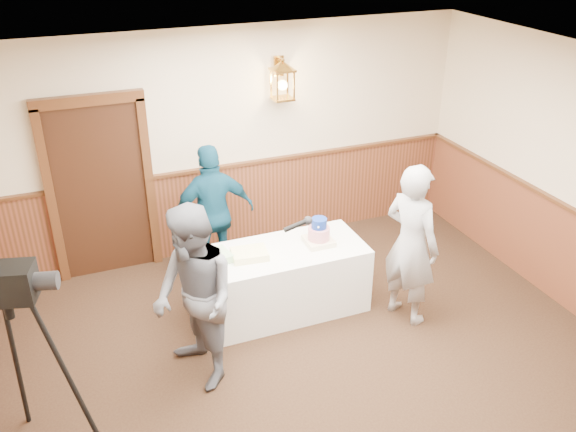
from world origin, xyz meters
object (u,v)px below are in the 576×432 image
at_px(assistant_p, 213,214).
at_px(display_table, 281,280).
at_px(tv_camera_rig, 27,380).
at_px(interviewer, 195,299).
at_px(sheet_cake_green, 213,258).
at_px(tiered_cake, 319,234).
at_px(sheet_cake_yellow, 250,254).
at_px(baker, 411,244).

bearing_deg(assistant_p, display_table, 115.22).
bearing_deg(assistant_p, tv_camera_rig, 44.08).
bearing_deg(interviewer, sheet_cake_green, 141.62).
xyz_separation_m(interviewer, tv_camera_rig, (-1.41, -0.45, -0.08)).
xyz_separation_m(tiered_cake, tv_camera_rig, (-2.94, -1.17, -0.06)).
distance_m(display_table, sheet_cake_yellow, 0.54).
bearing_deg(display_table, assistant_p, 117.15).
bearing_deg(tiered_cake, sheet_cake_yellow, 179.95).
distance_m(tiered_cake, sheet_cake_yellow, 0.78).
distance_m(sheet_cake_green, assistant_p, 0.91).
bearing_deg(sheet_cake_green, tiered_cake, -3.18).
relative_size(interviewer, baker, 1.01).
bearing_deg(display_table, tv_camera_rig, -154.74).
xyz_separation_m(display_table, baker, (1.20, -0.60, 0.51)).
bearing_deg(interviewer, tv_camera_rig, -84.63).
height_order(assistant_p, tv_camera_rig, tv_camera_rig).
distance_m(display_table, sheet_cake_green, 0.83).
bearing_deg(assistant_p, baker, 135.88).
bearing_deg(sheet_cake_green, baker, -18.53).
bearing_deg(baker, assistant_p, 27.39).
bearing_deg(baker, sheet_cake_green, 51.06).
xyz_separation_m(sheet_cake_yellow, assistant_p, (-0.12, 0.94, 0.05)).
distance_m(sheet_cake_yellow, sheet_cake_green, 0.37).
relative_size(display_table, sheet_cake_green, 5.26).
bearing_deg(tiered_cake, interviewer, -154.82).
distance_m(sheet_cake_yellow, assistant_p, 0.95).
relative_size(display_table, tiered_cake, 5.99).
distance_m(display_table, tiered_cake, 0.65).
bearing_deg(tv_camera_rig, interviewer, 32.70).
relative_size(display_table, assistant_p, 1.08).
relative_size(baker, tv_camera_rig, 0.98).
xyz_separation_m(tiered_cake, interviewer, (-1.53, -0.72, 0.02)).
height_order(tiered_cake, sheet_cake_green, tiered_cake).
bearing_deg(sheet_cake_yellow, tv_camera_rig, -151.53).
height_order(display_table, tiered_cake, tiered_cake).
xyz_separation_m(tiered_cake, baker, (0.78, -0.58, 0.02)).
distance_m(sheet_cake_green, baker, 2.03).
height_order(display_table, sheet_cake_yellow, sheet_cake_yellow).
bearing_deg(baker, display_table, 43.22).
bearing_deg(tiered_cake, assistant_p, 133.78).
xyz_separation_m(sheet_cake_green, tv_camera_rig, (-1.79, -1.23, 0.02)).
distance_m(tiered_cake, sheet_cake_green, 1.15).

